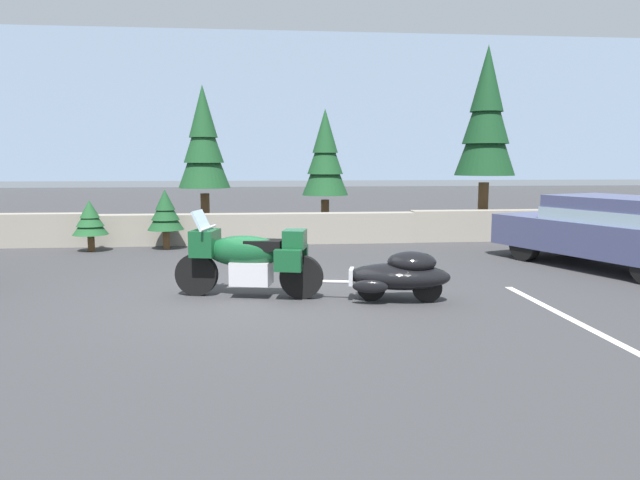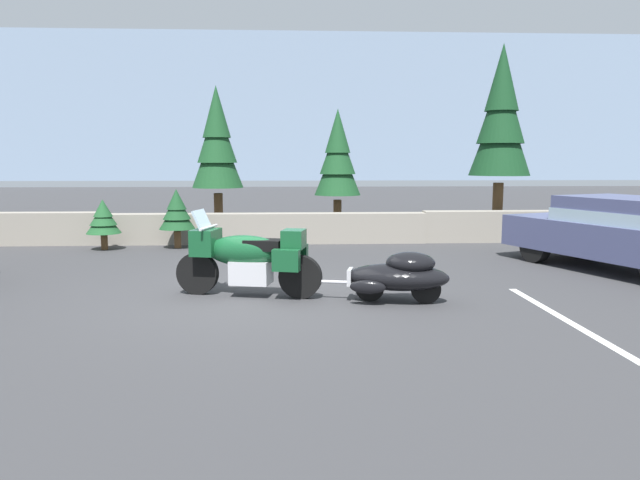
{
  "view_description": "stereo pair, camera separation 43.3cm",
  "coord_description": "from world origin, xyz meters",
  "px_view_note": "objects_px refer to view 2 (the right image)",
  "views": [
    {
      "loc": [
        0.17,
        -8.83,
        2.07
      ],
      "look_at": [
        1.03,
        0.17,
        0.85
      ],
      "focal_mm": 32.72,
      "sensor_mm": 36.0,
      "label": 1
    },
    {
      "loc": [
        0.6,
        -8.86,
        2.07
      ],
      "look_at": [
        1.03,
        0.17,
        0.85
      ],
      "focal_mm": 32.72,
      "sensor_mm": 36.0,
      "label": 2
    }
  ],
  "objects_px": {
    "pine_tree_tall": "(501,117)",
    "car_shaped_trailer": "(399,275)",
    "sedan_at_right_edge": "(626,231)",
    "pine_tree_secondary": "(338,157)",
    "pine_tree_far_right": "(217,143)",
    "touring_motorcycle": "(247,256)"
  },
  "relations": [
    {
      "from": "pine_tree_tall",
      "to": "pine_tree_far_right",
      "type": "xyz_separation_m",
      "value": [
        -7.69,
        0.71,
        -0.66
      ]
    },
    {
      "from": "touring_motorcycle",
      "to": "pine_tree_tall",
      "type": "xyz_separation_m",
      "value": [
        6.33,
        6.81,
        2.63
      ]
    },
    {
      "from": "pine_tree_tall",
      "to": "pine_tree_secondary",
      "type": "relative_size",
      "value": 1.48
    },
    {
      "from": "pine_tree_secondary",
      "to": "pine_tree_far_right",
      "type": "distance_m",
      "value": 3.36
    },
    {
      "from": "pine_tree_tall",
      "to": "pine_tree_far_right",
      "type": "bearing_deg",
      "value": 174.73
    },
    {
      "from": "car_shaped_trailer",
      "to": "pine_tree_far_right",
      "type": "relative_size",
      "value": 0.54
    },
    {
      "from": "car_shaped_trailer",
      "to": "pine_tree_tall",
      "type": "xyz_separation_m",
      "value": [
        4.07,
        7.32,
        2.84
      ]
    },
    {
      "from": "car_shaped_trailer",
      "to": "pine_tree_tall",
      "type": "distance_m",
      "value": 8.85
    },
    {
      "from": "touring_motorcycle",
      "to": "sedan_at_right_edge",
      "type": "bearing_deg",
      "value": 13.67
    },
    {
      "from": "sedan_at_right_edge",
      "to": "pine_tree_secondary",
      "type": "height_order",
      "value": "pine_tree_secondary"
    },
    {
      "from": "pine_tree_far_right",
      "to": "sedan_at_right_edge",
      "type": "bearing_deg",
      "value": -34.98
    },
    {
      "from": "sedan_at_right_edge",
      "to": "pine_tree_tall",
      "type": "distance_m",
      "value": 5.72
    },
    {
      "from": "pine_tree_secondary",
      "to": "sedan_at_right_edge",
      "type": "bearing_deg",
      "value": -48.45
    },
    {
      "from": "sedan_at_right_edge",
      "to": "pine_tree_far_right",
      "type": "distance_m",
      "value": 10.32
    },
    {
      "from": "pine_tree_tall",
      "to": "car_shaped_trailer",
      "type": "bearing_deg",
      "value": -119.08
    },
    {
      "from": "touring_motorcycle",
      "to": "car_shaped_trailer",
      "type": "distance_m",
      "value": 2.32
    },
    {
      "from": "touring_motorcycle",
      "to": "car_shaped_trailer",
      "type": "xyz_separation_m",
      "value": [
        2.25,
        -0.51,
        -0.21
      ]
    },
    {
      "from": "pine_tree_tall",
      "to": "sedan_at_right_edge",
      "type": "bearing_deg",
      "value": -82.95
    },
    {
      "from": "pine_tree_tall",
      "to": "pine_tree_secondary",
      "type": "height_order",
      "value": "pine_tree_tall"
    },
    {
      "from": "pine_tree_secondary",
      "to": "pine_tree_far_right",
      "type": "height_order",
      "value": "pine_tree_far_right"
    },
    {
      "from": "car_shaped_trailer",
      "to": "pine_tree_secondary",
      "type": "height_order",
      "value": "pine_tree_secondary"
    },
    {
      "from": "sedan_at_right_edge",
      "to": "touring_motorcycle",
      "type": "bearing_deg",
      "value": -166.33
    }
  ]
}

